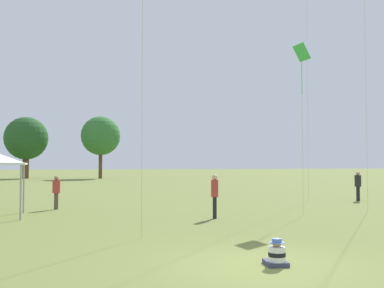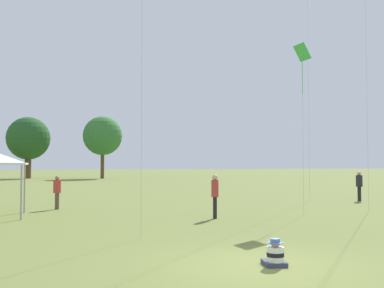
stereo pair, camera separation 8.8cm
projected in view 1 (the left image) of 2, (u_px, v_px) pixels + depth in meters
The scene contains 8 objects.
ground_plane at pixel (261, 265), 9.66m from camera, with size 300.00×300.00×0.00m, color olive.
seated_toddler at pixel (277, 255), 9.59m from camera, with size 0.52×0.61×0.60m.
person_standing_2 at pixel (358, 183), 26.15m from camera, with size 0.51×0.51×1.70m.
person_standing_3 at pixel (215, 191), 17.80m from camera, with size 0.40×0.40×1.75m.
person_standing_4 at pixel (56, 189), 21.34m from camera, with size 0.50×0.50×1.60m.
kite_2 at pixel (302, 59), 19.11m from camera, with size 0.51×0.80×7.25m.
distant_tree_0 at pixel (101, 136), 64.34m from camera, with size 5.59×5.59×8.93m.
distant_tree_1 at pixel (26, 139), 64.34m from camera, with size 6.14×6.14×8.84m.
Camera 1 is at (-3.79, -9.12, 2.20)m, focal length 42.00 mm.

